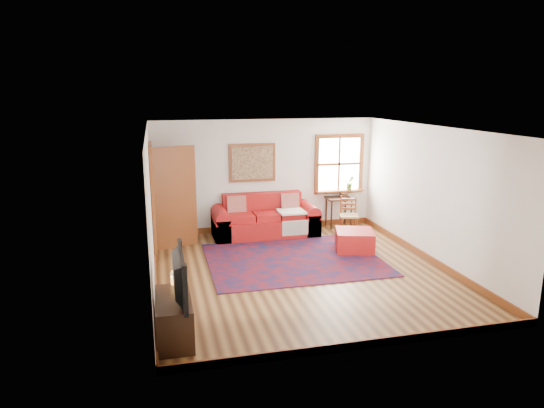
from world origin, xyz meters
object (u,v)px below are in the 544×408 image
object	(u,v)px
red_leather_sofa	(265,222)
side_table	(339,203)
red_ottoman	(355,241)
media_cabinet	(174,318)
ladder_back_chair	(349,214)

from	to	relation	value
red_leather_sofa	side_table	size ratio (longest dim) A/B	3.26
red_ottoman	side_table	xyz separation A→B (m)	(0.32, 1.71, 0.37)
red_ottoman	side_table	bearing A→B (deg)	96.33
side_table	media_cabinet	size ratio (longest dim) A/B	0.70
red_leather_sofa	red_ottoman	distance (m)	2.10
red_leather_sofa	side_table	distance (m)	1.84
red_leather_sofa	red_ottoman	size ratio (longest dim) A/B	3.16
ladder_back_chair	media_cabinet	world-z (taller)	ladder_back_chair
red_ottoman	ladder_back_chair	distance (m)	1.22
red_ottoman	side_table	world-z (taller)	side_table
red_leather_sofa	ladder_back_chair	world-z (taller)	red_leather_sofa
media_cabinet	side_table	bearing A→B (deg)	48.24
red_ottoman	side_table	size ratio (longest dim) A/B	1.03
red_leather_sofa	red_ottoman	world-z (taller)	red_leather_sofa
ladder_back_chair	media_cabinet	xyz separation A→B (m)	(-3.97, -3.87, -0.17)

